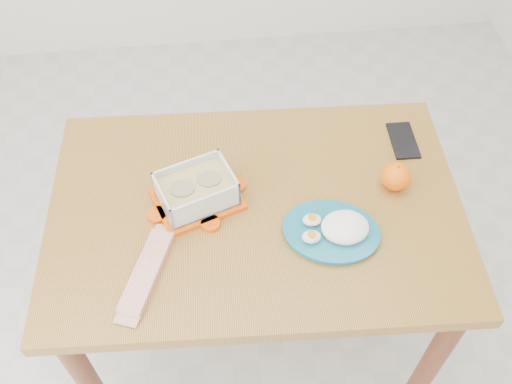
{
  "coord_description": "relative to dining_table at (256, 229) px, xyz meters",
  "views": [
    {
      "loc": [
        0.1,
        -0.88,
        1.97
      ],
      "look_at": [
        0.2,
        0.02,
        0.81
      ],
      "focal_mm": 40.0,
      "sensor_mm": 36.0,
      "label": 1
    }
  ],
  "objects": [
    {
      "name": "dining_table",
      "position": [
        0.0,
        0.0,
        0.0
      ],
      "size": [
        1.14,
        0.79,
        0.75
      ],
      "rotation": [
        0.0,
        0.0,
        -0.05
      ],
      "color": "#AF7A31",
      "rests_on": "ground"
    },
    {
      "name": "candy_bar",
      "position": [
        -0.29,
        -0.18,
        0.12
      ],
      "size": [
        0.14,
        0.24,
        0.02
      ],
      "primitive_type": "cube",
      "rotation": [
        0.0,
        0.0,
        1.21
      ],
      "color": "red",
      "rests_on": "dining_table"
    },
    {
      "name": "ground",
      "position": [
        -0.2,
        -0.02,
        -0.64
      ],
      "size": [
        3.5,
        3.5,
        0.0
      ],
      "primitive_type": "plane",
      "color": "#B7B7B2",
      "rests_on": "ground"
    },
    {
      "name": "food_container",
      "position": [
        -0.15,
        0.03,
        0.16
      ],
      "size": [
        0.26,
        0.23,
        0.09
      ],
      "rotation": [
        0.0,
        0.0,
        0.34
      ],
      "color": "#E35106",
      "rests_on": "dining_table"
    },
    {
      "name": "smartphone",
      "position": [
        0.45,
        0.19,
        0.11
      ],
      "size": [
        0.08,
        0.14,
        0.01
      ],
      "primitive_type": "cube",
      "rotation": [
        0.0,
        0.0,
        -0.03
      ],
      "color": "black",
      "rests_on": "dining_table"
    },
    {
      "name": "rice_plate",
      "position": [
        0.19,
        -0.11,
        0.13
      ],
      "size": [
        0.31,
        0.31,
        0.07
      ],
      "rotation": [
        0.0,
        0.0,
        -0.29
      ],
      "color": "#17687F",
      "rests_on": "dining_table"
    },
    {
      "name": "orange_fruit",
      "position": [
        0.38,
        0.03,
        0.15
      ],
      "size": [
        0.08,
        0.08,
        0.08
      ],
      "primitive_type": "sphere",
      "color": "orange",
      "rests_on": "dining_table"
    }
  ]
}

